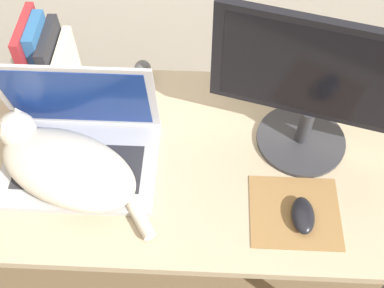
% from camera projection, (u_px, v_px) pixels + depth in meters
% --- Properties ---
extents(desk, '(1.48, 0.63, 0.73)m').
position_uv_depth(desk, '(136.00, 171.00, 1.33)').
color(desk, tan).
rests_on(desk, ground_plane).
extents(laptop, '(0.39, 0.28, 0.29)m').
position_uv_depth(laptop, '(79.00, 144.00, 1.22)').
color(laptop, '#B7B7BC').
rests_on(laptop, desk).
extents(cat, '(0.44, 0.33, 0.13)m').
position_uv_depth(cat, '(63.00, 164.00, 1.19)').
color(cat, beige).
rests_on(cat, desk).
extents(external_monitor, '(0.50, 0.24, 0.40)m').
position_uv_depth(external_monitor, '(317.00, 87.00, 1.12)').
color(external_monitor, '#333338').
rests_on(external_monitor, desk).
extents(mousepad, '(0.22, 0.20, 0.00)m').
position_uv_depth(mousepad, '(295.00, 212.00, 1.17)').
color(mousepad, olive).
rests_on(mousepad, desk).
extents(computer_mouse, '(0.06, 0.10, 0.03)m').
position_uv_depth(computer_mouse, '(303.00, 215.00, 1.14)').
color(computer_mouse, black).
rests_on(computer_mouse, mousepad).
extents(book_row, '(0.11, 0.17, 0.26)m').
position_uv_depth(book_row, '(50.00, 65.00, 1.30)').
color(book_row, maroon).
rests_on(book_row, desk).
extents(webcam, '(0.05, 0.05, 0.07)m').
position_uv_depth(webcam, '(142.00, 69.00, 1.39)').
color(webcam, '#232328').
rests_on(webcam, desk).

